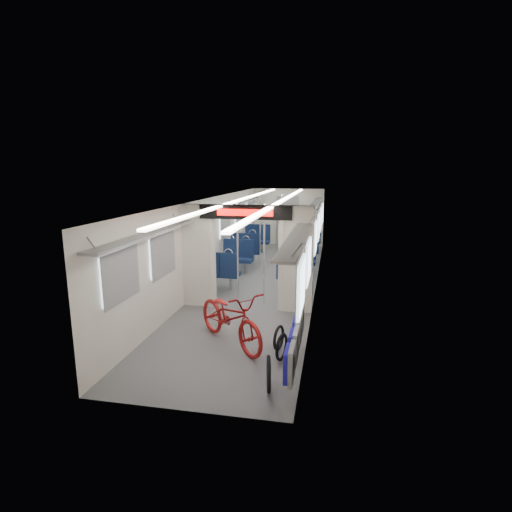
# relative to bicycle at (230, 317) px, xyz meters

# --- Properties ---
(carriage) EXTENTS (12.00, 12.02, 2.31)m
(carriage) POSITION_rel_bicycle_xyz_m (-0.13, 3.67, 0.99)
(carriage) COLOR #515456
(carriage) RESTS_ON ground
(bicycle) EXTENTS (1.86, 1.83, 1.02)m
(bicycle) POSITION_rel_bicycle_xyz_m (0.00, 0.00, 0.00)
(bicycle) COLOR maroon
(bicycle) RESTS_ON ground
(flip_bench) EXTENTS (0.12, 2.08, 0.48)m
(flip_bench) POSITION_rel_bicycle_xyz_m (1.22, -0.84, 0.07)
(flip_bench) COLOR gray
(flip_bench) RESTS_ON carriage
(bike_hoop_a) EXTENTS (0.15, 0.52, 0.52)m
(bike_hoop_a) POSITION_rel_bicycle_xyz_m (0.91, -1.41, -0.27)
(bike_hoop_a) COLOR black
(bike_hoop_a) RESTS_ON ground
(bike_hoop_b) EXTENTS (0.17, 0.45, 0.45)m
(bike_hoop_b) POSITION_rel_bicycle_xyz_m (0.96, -0.43, -0.31)
(bike_hoop_b) COLOR black
(bike_hoop_b) RESTS_ON ground
(bike_hoop_c) EXTENTS (0.15, 0.44, 0.44)m
(bike_hoop_c) POSITION_rel_bicycle_xyz_m (0.87, -0.08, -0.31)
(bike_hoop_c) COLOR black
(bike_hoop_c) RESTS_ON ground
(seat_bay_near_left) EXTENTS (0.92, 2.12, 1.12)m
(seat_bay_near_left) POSITION_rel_bicycle_xyz_m (-1.07, 4.06, 0.04)
(seat_bay_near_left) COLOR #0D1B3C
(seat_bay_near_left) RESTS_ON ground
(seat_bay_near_right) EXTENTS (0.90, 2.02, 1.08)m
(seat_bay_near_right) POSITION_rel_bicycle_xyz_m (0.80, 4.19, 0.03)
(seat_bay_near_right) COLOR #0D1B3C
(seat_bay_near_right) RESTS_ON ground
(seat_bay_far_left) EXTENTS (0.95, 2.28, 1.16)m
(seat_bay_far_left) POSITION_rel_bicycle_xyz_m (-1.07, 7.12, 0.06)
(seat_bay_far_left) COLOR #0D1B3C
(seat_bay_far_left) RESTS_ON ground
(seat_bay_far_right) EXTENTS (0.94, 2.21, 1.14)m
(seat_bay_far_right) POSITION_rel_bicycle_xyz_m (0.80, 7.62, 0.05)
(seat_bay_far_right) COLOR #0D1B3C
(seat_bay_far_right) RESTS_ON ground
(stanchion_near_left) EXTENTS (0.04, 0.04, 2.30)m
(stanchion_near_left) POSITION_rel_bicycle_xyz_m (-0.47, 2.55, 0.64)
(stanchion_near_left) COLOR silver
(stanchion_near_left) RESTS_ON ground
(stanchion_near_right) EXTENTS (0.04, 0.04, 2.30)m
(stanchion_near_right) POSITION_rel_bicycle_xyz_m (0.21, 2.26, 0.64)
(stanchion_near_right) COLOR silver
(stanchion_near_right) RESTS_ON ground
(stanchion_far_left) EXTENTS (0.04, 0.04, 2.30)m
(stanchion_far_left) POSITION_rel_bicycle_xyz_m (-0.54, 5.87, 0.64)
(stanchion_far_left) COLOR silver
(stanchion_far_left) RESTS_ON ground
(stanchion_far_right) EXTENTS (0.04, 0.04, 2.30)m
(stanchion_far_right) POSITION_rel_bicycle_xyz_m (0.13, 5.86, 0.64)
(stanchion_far_right) COLOR silver
(stanchion_far_right) RESTS_ON ground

